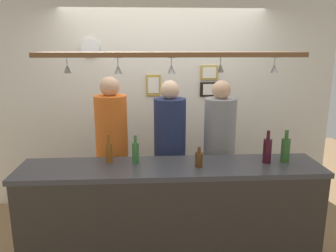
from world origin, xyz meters
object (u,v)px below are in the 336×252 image
at_px(person_left_orange_shirt, 112,142).
at_px(bottle_beer_brown_stubby, 199,159).
at_px(wall_clock, 90,48).
at_px(bottle_champagne_green, 285,149).
at_px(bottle_beer_amber_tall, 109,152).
at_px(bottle_wine_dark_red, 267,150).
at_px(picture_frame_crest, 153,85).
at_px(person_middle_navy_shirt, 170,143).
at_px(person_right_grey_shirt, 219,143).
at_px(picture_frame_upper_small, 209,73).
at_px(picture_frame_lower_pair, 212,89).
at_px(bottle_beer_green_import, 136,152).

distance_m(person_left_orange_shirt, bottle_beer_brown_stubby, 1.08).
bearing_deg(person_left_orange_shirt, wall_clock, 111.86).
bearing_deg(bottle_champagne_green, wall_clock, 145.01).
height_order(bottle_beer_amber_tall, wall_clock, wall_clock).
bearing_deg(bottle_wine_dark_red, person_left_orange_shirt, 157.10).
bearing_deg(picture_frame_crest, person_middle_navy_shirt, -78.16).
height_order(person_left_orange_shirt, person_right_grey_shirt, person_left_orange_shirt).
relative_size(picture_frame_crest, picture_frame_upper_small, 1.18).
relative_size(bottle_beer_amber_tall, picture_frame_lower_pair, 0.87).
xyz_separation_m(picture_frame_crest, picture_frame_lower_pair, (0.74, 0.00, -0.06)).
bearing_deg(person_left_orange_shirt, bottle_beer_amber_tall, -86.59).
relative_size(person_left_orange_shirt, bottle_champagne_green, 5.83).
height_order(bottle_wine_dark_red, picture_frame_upper_small, picture_frame_upper_small).
distance_m(bottle_beer_amber_tall, bottle_wine_dark_red, 1.44).
bearing_deg(bottle_wine_dark_red, person_right_grey_shirt, 116.15).
bearing_deg(person_right_grey_shirt, bottle_wine_dark_red, -63.85).
bearing_deg(bottle_beer_green_import, picture_frame_upper_small, 55.69).
relative_size(bottle_wine_dark_red, picture_frame_upper_small, 1.36).
bearing_deg(person_middle_navy_shirt, picture_frame_upper_small, 54.24).
relative_size(bottle_beer_brown_stubby, picture_frame_lower_pair, 0.60).
bearing_deg(bottle_champagne_green, person_right_grey_shirt, 128.29).
height_order(bottle_champagne_green, wall_clock, wall_clock).
distance_m(person_middle_navy_shirt, picture_frame_crest, 0.94).
distance_m(person_right_grey_shirt, bottle_beer_amber_tall, 1.25).
relative_size(bottle_champagne_green, bottle_beer_green_import, 1.15).
bearing_deg(picture_frame_crest, person_right_grey_shirt, -47.33).
xyz_separation_m(bottle_wine_dark_red, picture_frame_upper_small, (-0.30, 1.38, 0.59)).
height_order(bottle_beer_brown_stubby, wall_clock, wall_clock).
bearing_deg(bottle_champagne_green, bottle_beer_amber_tall, 177.02).
bearing_deg(bottle_wine_dark_red, picture_frame_upper_small, 102.18).
height_order(person_middle_navy_shirt, picture_frame_crest, person_middle_navy_shirt).
xyz_separation_m(bottle_beer_amber_tall, picture_frame_upper_small, (1.14, 1.28, 0.61)).
height_order(bottle_champagne_green, picture_frame_crest, picture_frame_crest).
distance_m(bottle_beer_amber_tall, picture_frame_crest, 1.43).
height_order(bottle_beer_green_import, picture_frame_crest, picture_frame_crest).
height_order(bottle_beer_amber_tall, picture_frame_crest, picture_frame_crest).
xyz_separation_m(bottle_champagne_green, picture_frame_lower_pair, (-0.43, 1.36, 0.38)).
xyz_separation_m(bottle_beer_amber_tall, picture_frame_crest, (0.43, 1.28, 0.46)).
xyz_separation_m(person_middle_navy_shirt, picture_frame_upper_small, (0.55, 0.76, 0.69)).
relative_size(bottle_beer_brown_stubby, wall_clock, 0.82).
relative_size(person_left_orange_shirt, person_right_grey_shirt, 1.03).
relative_size(picture_frame_crest, wall_clock, 1.18).
height_order(bottle_beer_brown_stubby, picture_frame_crest, picture_frame_crest).
distance_m(bottle_beer_green_import, picture_frame_lower_pair, 1.66).
height_order(picture_frame_lower_pair, wall_clock, wall_clock).
relative_size(bottle_champagne_green, picture_frame_lower_pair, 1.00).
height_order(person_middle_navy_shirt, bottle_wine_dark_red, person_middle_navy_shirt).
bearing_deg(picture_frame_crest, picture_frame_upper_small, 0.00).
bearing_deg(bottle_beer_amber_tall, person_middle_navy_shirt, 41.54).
height_order(person_left_orange_shirt, picture_frame_upper_small, picture_frame_upper_small).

